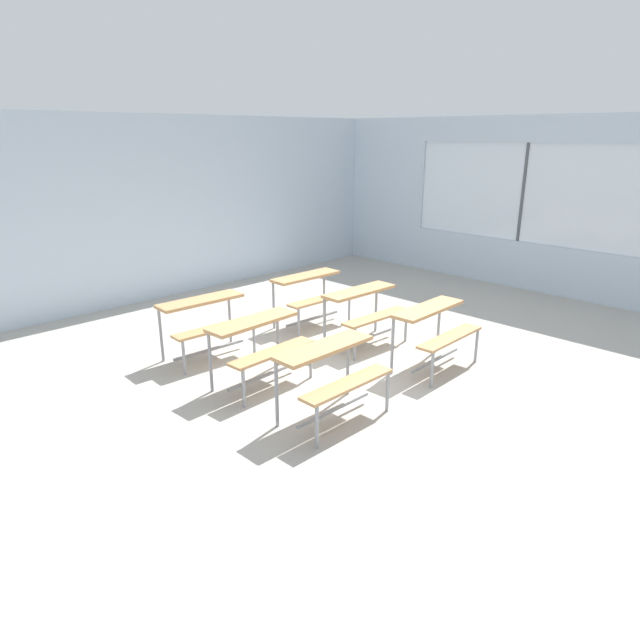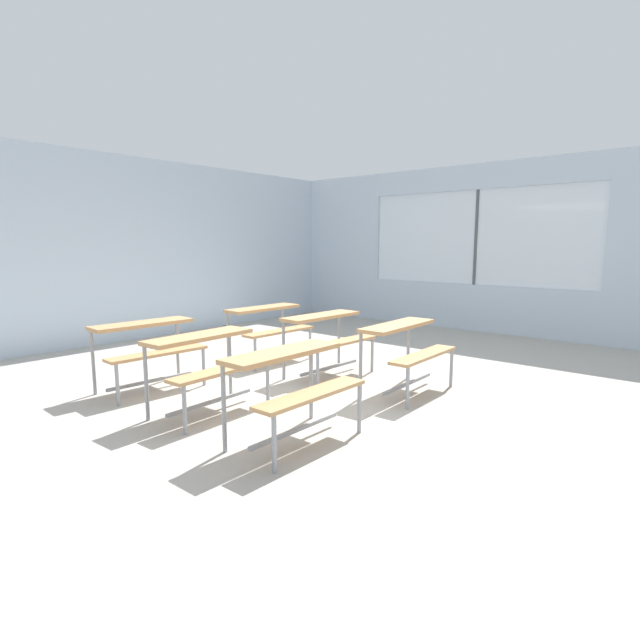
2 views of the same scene
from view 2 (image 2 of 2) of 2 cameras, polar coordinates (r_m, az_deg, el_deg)
name	(u,v)px [view 2 (image 2 of 2)]	position (r m, az deg, el deg)	size (l,w,h in m)	color
ground	(317,400)	(5.29, -0.39, -9.14)	(10.00, 9.00, 0.05)	#ADA89E
wall_back	(102,250)	(8.68, -23.66, 7.37)	(10.00, 0.12, 3.00)	silver
wall_right	(511,252)	(9.35, 20.95, 7.25)	(0.12, 9.00, 3.00)	silver
desk_bench_r0c0	(293,374)	(4.02, -3.16, -6.19)	(1.10, 0.60, 0.74)	tan
desk_bench_r0c1	(406,341)	(5.42, 9.85, -2.40)	(1.12, 0.62, 0.74)	tan
desk_bench_r1c0	(207,354)	(4.84, -12.77, -3.84)	(1.12, 0.64, 0.74)	tan
desk_bench_r1c1	(328,330)	(6.03, 0.89, -1.13)	(1.12, 0.63, 0.74)	tan
desk_bench_r2c0	(148,339)	(5.76, -19.08, -2.10)	(1.13, 0.64, 0.74)	tan
desk_bench_r2c1	(269,320)	(6.80, -5.89, -0.05)	(1.12, 0.63, 0.74)	tan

